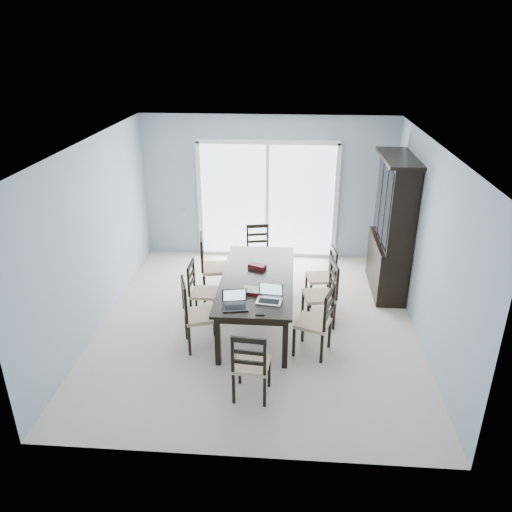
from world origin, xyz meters
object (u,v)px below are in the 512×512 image
Objects in this scene: laptop_dark at (235,304)px; cell_phone at (260,314)px; laptop_silver at (269,298)px; dining_table at (257,282)px; china_hutch at (392,228)px; chair_left_near at (193,307)px; chair_end_far at (258,245)px; chair_left_far at (210,260)px; game_box at (257,266)px; chair_left_mid at (198,285)px; chair_right_near at (320,315)px; chair_right_mid at (326,287)px; hot_tub at (225,217)px; chair_right_far at (326,270)px; chair_end_near at (250,360)px.

cell_phone is at bearing -33.19° from laptop_dark.
dining_table is at bearing 113.30° from laptop_silver.
laptop_dark is at bearing -136.51° from china_hutch.
chair_left_near is (-2.81, -1.88, -0.47)m from china_hutch.
chair_end_far is 3.03× the size of laptop_silver.
laptop_silver is (1.00, -1.48, 0.18)m from chair_left_far.
laptop_dark is 1.18m from game_box.
cell_phone is at bearing -99.33° from laptop_silver.
chair_right_near is (1.72, -0.79, 0.04)m from chair_left_mid.
chair_left_far is 1.90m from chair_right_mid.
game_box is 3.20m from hot_tub.
chair_right_near is 0.69m from laptop_silver.
chair_end_far is at bearing 169.76° from china_hutch.
hot_tub is at bearing 25.99° from chair_right_far.
chair_right_mid is at bearing 166.28° from chair_right_far.
chair_right_near is (-1.17, -1.92, -0.49)m from china_hutch.
chair_left_mid is 2.98× the size of laptop_silver.
chair_right_mid reaches higher than cell_phone.
chair_left_far is 3.48× the size of laptop_silver.
chair_left_near reaches higher than game_box.
laptop_dark is at bearing -99.08° from game_box.
chair_right_mid is at bearing 52.64° from cell_phone.
chair_left_mid is 1.21m from laptop_dark.
hot_tub is at bearing 144.23° from china_hutch.
dining_table is 0.31m from game_box.
dining_table is 1.16× the size of hot_tub.
chair_left_near is (-0.79, -0.63, -0.07)m from dining_table.
chair_left_far reaches higher than chair_right_far.
china_hutch is 19.21× the size of cell_phone.
chair_end_far is (0.68, 2.26, -0.05)m from chair_left_near.
chair_right_far is 3.00× the size of laptop_dark.
game_box is at bearing 61.11° from chair_right_near.
chair_left_near is at bearing -9.61° from chair_left_far.
dining_table is 1.09m from chair_right_near.
chair_left_far is 3.45× the size of laptop_dark.
chair_left_mid is 0.68m from chair_left_far.
chair_right_near reaches higher than cell_phone.
chair_left_far reaches higher than chair_end_near.
chair_right_near reaches higher than laptop_silver.
chair_right_mid is at bearing 112.69° from chair_end_far.
hot_tub is (-0.10, 2.56, -0.19)m from chair_left_far.
china_hutch is at bearing -73.51° from chair_right_far.
dining_table is 0.90m from laptop_dark.
game_box is at bearing 103.43° from chair_right_far.
chair_left_near is 1.42m from chair_left_far.
laptop_dark is at bearing -80.72° from hot_tub.
china_hutch reaches higher than chair_right_far.
chair_end_far is at bearing 93.55° from dining_table.
chair_right_mid is at bearing 67.39° from chair_end_near.
chair_right_near is (0.86, -0.67, -0.09)m from dining_table.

